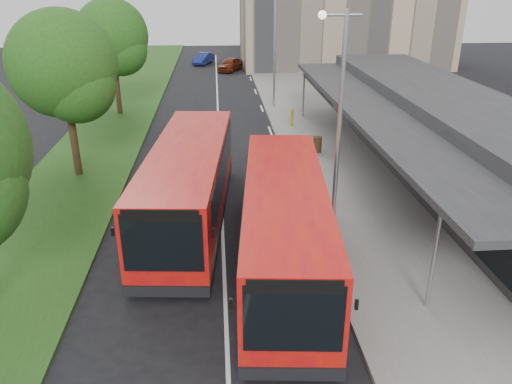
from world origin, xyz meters
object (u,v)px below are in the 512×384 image
tree_far (112,41)px  bus_main (285,226)px  car_near (230,64)px  lamp_post_far (273,43)px  car_far (203,59)px  tree_mid (64,71)px  bus_second (189,184)px  bollard (292,117)px  lamp_post_near (338,113)px  litter_bin (317,144)px

tree_far → bus_main: bearing=-67.1°
tree_far → car_near: size_ratio=1.96×
car_near → lamp_post_far: bearing=-56.2°
car_near → car_far: car_near is taller
tree_mid → bus_second: size_ratio=0.70×
bollard → car_far: 27.25m
bus_main → bollard: size_ratio=10.10×
lamp_post_near → bollard: 15.19m
bollard → lamp_post_far: bearing=97.2°
lamp_post_far → bus_main: size_ratio=0.73×
bus_second → car_near: (2.73, 34.96, -0.92)m
bus_main → litter_bin: 12.06m
bus_main → bus_second: 5.00m
tree_mid → bollard: tree_mid is taller
lamp_post_near → car_far: 41.74m
lamp_post_far → car_near: 17.12m
lamp_post_near → lamp_post_far: (0.00, 20.00, 0.00)m
bus_second → litter_bin: 10.26m
bus_main → bus_second: bearing=136.3°
tree_far → bus_second: 18.83m
tree_mid → bollard: 14.71m
tree_far → car_near: (8.49, 17.38, -4.42)m
lamp_post_near → bus_main: lamp_post_near is taller
lamp_post_far → bus_main: lamp_post_far is taller
lamp_post_far → car_far: lamp_post_far is taller
lamp_post_far → car_far: (-5.52, 21.17, -4.09)m
lamp_post_far → bus_second: (-5.36, -18.53, -3.11)m
car_near → tree_mid: bearing=-81.5°
bus_second → lamp_post_near: bearing=-10.1°
litter_bin → car_far: (-6.81, 31.95, 0.05)m
tree_mid → lamp_post_far: lamp_post_far is taller
lamp_post_far → bus_main: bearing=-95.4°
tree_mid → car_near: (8.49, 29.38, -4.42)m
tree_far → car_far: size_ratio=2.08×
tree_mid → car_far: 34.86m
tree_mid → lamp_post_near: lamp_post_near is taller
lamp_post_near → tree_far: bearing=120.3°
tree_far → car_far: bearing=75.8°
lamp_post_far → car_far: size_ratio=2.10×
bus_second → litter_bin: (6.65, 7.75, -1.03)m
tree_far → lamp_post_far: lamp_post_far is taller
tree_mid → car_far: tree_mid is taller
car_near → litter_bin: bearing=-57.2°
bus_second → bollard: 14.51m
tree_mid → litter_bin: (12.41, 2.17, -4.52)m
litter_bin → lamp_post_near: bearing=-97.9°
bus_second → car_near: bus_second is taller
bus_main → litter_bin: size_ratio=12.77×
bus_second → car_near: bearing=90.8°
litter_bin → car_far: 32.67m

